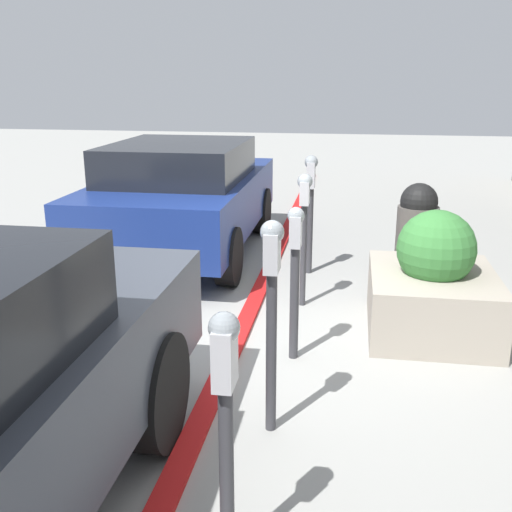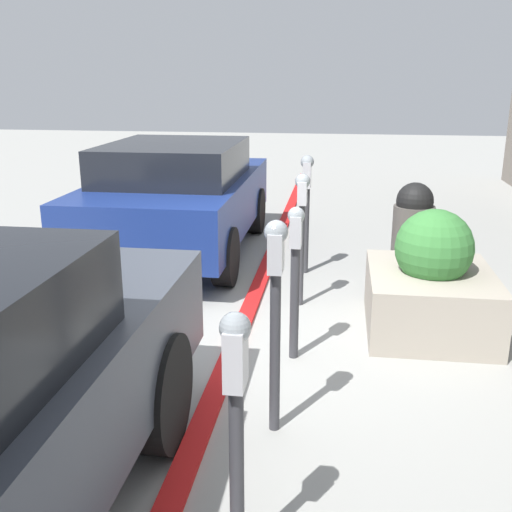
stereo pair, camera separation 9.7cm
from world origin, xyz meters
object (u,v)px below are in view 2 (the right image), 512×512
at_px(parking_meter_second, 276,292).
at_px(parking_meter_middle, 295,263).
at_px(parking_meter_farthest, 307,196).
at_px(parked_car_middle, 178,195).
at_px(parking_meter_fourth, 302,213).
at_px(parking_meter_nearest, 236,400).
at_px(planter_box, 431,286).
at_px(trash_bin, 412,233).

bearing_deg(parking_meter_second, parking_meter_middle, -2.22).
height_order(parking_meter_middle, parking_meter_farthest, parking_meter_farthest).
xyz_separation_m(parking_meter_farthest, parked_car_middle, (0.58, 1.70, -0.16)).
bearing_deg(parking_meter_second, parking_meter_fourth, -0.29).
relative_size(parking_meter_farthest, parked_car_middle, 0.36).
bearing_deg(parking_meter_nearest, planter_box, -23.27).
relative_size(parking_meter_middle, trash_bin, 1.12).
bearing_deg(planter_box, parking_meter_middle, 122.05).
xyz_separation_m(parking_meter_second, parking_meter_middle, (1.08, -0.04, -0.14)).
height_order(parking_meter_nearest, parking_meter_fourth, parking_meter_fourth).
relative_size(parking_meter_fourth, trash_bin, 1.18).
distance_m(parking_meter_fourth, parked_car_middle, 2.38).
distance_m(parking_meter_nearest, parking_meter_second, 1.16).
height_order(parking_meter_second, parked_car_middle, parked_car_middle).
bearing_deg(parked_car_middle, parking_meter_farthest, -108.92).
xyz_separation_m(parked_car_middle, trash_bin, (-0.80, -2.90, -0.20)).
height_order(parked_car_middle, trash_bin, parked_car_middle).
xyz_separation_m(parking_meter_nearest, parked_car_middle, (5.09, 1.65, -0.10)).
bearing_deg(trash_bin, parking_meter_middle, 150.67).
height_order(parking_meter_fourth, parking_meter_farthest, parking_meter_farthest).
xyz_separation_m(parking_meter_middle, trash_bin, (2.05, -1.15, -0.25)).
bearing_deg(parked_car_middle, parking_meter_fourth, -133.86).
height_order(parking_meter_middle, trash_bin, parking_meter_middle).
distance_m(parking_meter_second, trash_bin, 3.38).
distance_m(parking_meter_nearest, parking_meter_fourth, 3.45).
relative_size(parking_meter_middle, parking_meter_farthest, 0.92).
relative_size(parking_meter_second, parking_meter_fourth, 1.06).
xyz_separation_m(parking_meter_farthest, trash_bin, (-0.22, -1.20, -0.35)).
xyz_separation_m(parking_meter_farthest, planter_box, (-1.53, -1.24, -0.50)).
relative_size(parking_meter_second, parking_meter_middle, 1.12).
distance_m(parking_meter_second, parking_meter_middle, 1.09).
xyz_separation_m(parking_meter_fourth, parked_car_middle, (1.64, 1.71, -0.19)).
height_order(parking_meter_nearest, trash_bin, parking_meter_nearest).
height_order(parking_meter_farthest, trash_bin, parking_meter_farthest).
bearing_deg(parking_meter_fourth, planter_box, -110.80).
bearing_deg(planter_box, trash_bin, 1.65).
distance_m(parking_meter_nearest, trash_bin, 4.48).
bearing_deg(parking_meter_middle, trash_bin, -29.33).
xyz_separation_m(parking_meter_second, parking_meter_fourth, (2.29, -0.01, -0.01)).
distance_m(parking_meter_nearest, planter_box, 3.28).
distance_m(planter_box, trash_bin, 1.32).
height_order(parking_meter_second, planter_box, parking_meter_second).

